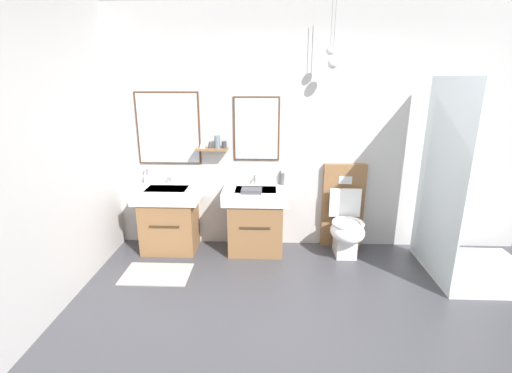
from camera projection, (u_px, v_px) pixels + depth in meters
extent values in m
cube|color=#3D3D42|center=(336.00, 360.00, 2.65)|extent=(6.00, 5.17, 0.10)
cube|color=#B7B5B2|center=(314.00, 132.00, 4.08)|extent=(4.80, 0.12, 2.70)
cube|color=#4C301E|center=(168.00, 129.00, 4.07)|extent=(0.72, 0.02, 0.81)
cube|color=silver|center=(168.00, 129.00, 4.06)|extent=(0.68, 0.01, 0.77)
cube|color=#4C301E|center=(256.00, 129.00, 4.03)|extent=(0.52, 0.02, 0.71)
cube|color=silver|center=(256.00, 129.00, 4.02)|extent=(0.48, 0.01, 0.67)
cube|color=brown|center=(212.00, 149.00, 4.04)|extent=(0.36, 0.14, 0.02)
cone|color=silver|center=(202.00, 144.00, 4.04)|extent=(0.07, 0.07, 0.08)
cone|color=#333338|center=(209.00, 144.00, 4.02)|extent=(0.05, 0.05, 0.09)
cylinder|color=slate|center=(217.00, 142.00, 4.01)|extent=(0.06, 0.06, 0.14)
cylinder|color=#333338|center=(224.00, 145.00, 4.03)|extent=(0.05, 0.05, 0.08)
cylinder|color=gray|center=(332.00, 20.00, 3.48)|extent=(0.01, 0.01, 0.45)
sphere|color=silver|center=(330.00, 51.00, 3.56)|extent=(0.08, 0.08, 0.08)
cylinder|color=gray|center=(335.00, 27.00, 3.51)|extent=(0.01, 0.01, 0.57)
sphere|color=silver|center=(333.00, 63.00, 3.61)|extent=(0.10, 0.10, 0.10)
cube|color=#9E9993|center=(157.00, 274.00, 3.71)|extent=(0.68, 0.44, 0.01)
cube|color=brown|center=(170.00, 225.00, 4.19)|extent=(0.60, 0.46, 0.61)
cube|color=#3B2919|center=(164.00, 227.00, 3.95)|extent=(0.33, 0.01, 0.02)
cube|color=white|center=(168.00, 194.00, 4.08)|extent=(0.73, 0.49, 0.14)
cube|color=silver|center=(167.00, 190.00, 4.04)|extent=(0.45, 0.27, 0.03)
cylinder|color=silver|center=(172.00, 178.00, 4.23)|extent=(0.03, 0.03, 0.11)
cylinder|color=silver|center=(170.00, 176.00, 4.17)|extent=(0.02, 0.11, 0.02)
cube|color=brown|center=(256.00, 226.00, 4.16)|extent=(0.60, 0.46, 0.61)
cube|color=#3B2919|center=(255.00, 228.00, 3.91)|extent=(0.33, 0.01, 0.02)
cube|color=white|center=(256.00, 195.00, 4.05)|extent=(0.73, 0.49, 0.14)
cube|color=silver|center=(256.00, 191.00, 4.00)|extent=(0.45, 0.27, 0.03)
cylinder|color=silver|center=(256.00, 179.00, 4.20)|extent=(0.03, 0.03, 0.11)
cylinder|color=silver|center=(256.00, 176.00, 4.13)|extent=(0.02, 0.11, 0.02)
cube|color=brown|center=(343.00, 205.00, 4.24)|extent=(0.48, 0.10, 1.00)
cube|color=silver|center=(345.00, 180.00, 4.10)|extent=(0.15, 0.01, 0.09)
cube|color=white|center=(345.00, 241.00, 4.09)|extent=(0.22, 0.30, 0.34)
ellipsoid|color=white|center=(347.00, 231.00, 3.97)|extent=(0.37, 0.46, 0.24)
torus|color=white|center=(348.00, 223.00, 3.94)|extent=(0.35, 0.35, 0.04)
cube|color=white|center=(345.00, 203.00, 4.10)|extent=(0.35, 0.03, 0.33)
cylinder|color=silver|center=(147.00, 179.00, 4.22)|extent=(0.07, 0.07, 0.09)
cylinder|color=purple|center=(148.00, 175.00, 4.20)|extent=(0.03, 0.04, 0.16)
cube|color=white|center=(147.00, 168.00, 4.19)|extent=(0.02, 0.02, 0.03)
cylinder|color=white|center=(145.00, 175.00, 4.21)|extent=(0.02, 0.02, 0.15)
cube|color=white|center=(145.00, 169.00, 4.18)|extent=(0.01, 0.02, 0.03)
cylinder|color=#4C4C51|center=(282.00, 179.00, 4.16)|extent=(0.06, 0.06, 0.14)
cylinder|color=silver|center=(282.00, 171.00, 4.14)|extent=(0.02, 0.02, 0.04)
cube|color=#47474C|center=(252.00, 191.00, 3.88)|extent=(0.22, 0.16, 0.04)
cube|color=white|center=(479.00, 271.00, 3.73)|extent=(1.04, 0.97, 0.05)
cube|color=silver|center=(441.00, 179.00, 3.47)|extent=(0.02, 0.97, 1.90)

